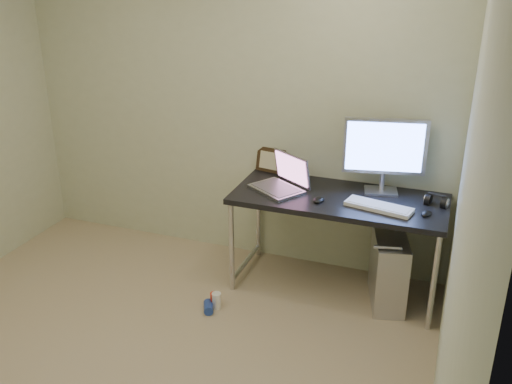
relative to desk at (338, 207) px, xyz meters
name	(u,v)px	position (x,y,z in m)	size (l,w,h in m)	color
floor	(123,378)	(-0.96, -1.42, -0.67)	(3.50, 3.50, 0.00)	tan
wall_back	(231,105)	(-0.96, 0.33, 0.58)	(3.50, 0.02, 2.50)	beige
wall_right	(459,238)	(0.79, -1.42, 0.58)	(0.02, 3.50, 2.50)	beige
desk	(338,207)	(0.00, 0.00, 0.00)	(1.51, 0.66, 0.75)	black
tower_computer	(388,269)	(0.40, -0.04, -0.41)	(0.33, 0.54, 0.55)	#B5B4B9
cable_a	(389,232)	(0.35, 0.28, -0.27)	(0.01, 0.01, 0.70)	black
cable_b	(401,237)	(0.44, 0.26, -0.29)	(0.01, 0.01, 0.72)	black
can_red	(215,300)	(-0.74, -0.55, -0.61)	(0.06, 0.06, 0.11)	red
can_white	(217,301)	(-0.72, -0.56, -0.61)	(0.07, 0.07, 0.12)	white
can_blue	(208,307)	(-0.76, -0.62, -0.63)	(0.07, 0.07, 0.12)	#2441A2
laptop	(282,181)	(-0.42, 0.00, 0.14)	(0.47, 0.45, 0.25)	#ABABB2
monitor	(385,150)	(0.27, 0.19, 0.40)	(0.58, 0.21, 0.55)	#ABABB2
keyboard	(379,207)	(0.30, -0.11, 0.10)	(0.45, 0.15, 0.03)	white
mouse_right	(426,213)	(0.61, -0.11, 0.10)	(0.06, 0.10, 0.03)	black
mouse_left	(319,199)	(-0.12, -0.13, 0.10)	(0.07, 0.11, 0.04)	black
headphones	(436,201)	(0.66, 0.08, 0.11)	(0.16, 0.10, 0.10)	black
picture_frame	(271,160)	(-0.62, 0.30, 0.18)	(0.24, 0.03, 0.19)	black
webcam	(299,165)	(-0.39, 0.30, 0.17)	(0.05, 0.04, 0.12)	silver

